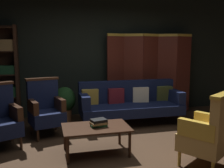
{
  "coord_description": "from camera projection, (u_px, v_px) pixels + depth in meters",
  "views": [
    {
      "loc": [
        -1.13,
        -3.66,
        1.64
      ],
      "look_at": [
        0.0,
        0.8,
        0.95
      ],
      "focal_mm": 41.88,
      "sensor_mm": 36.0,
      "label": 1
    }
  ],
  "objects": [
    {
      "name": "velvet_couch",
      "position": [
        130.0,
        102.0,
        5.49
      ],
      "size": [
        2.12,
        0.78,
        0.88
      ],
      "color": "#382114",
      "rests_on": "ground_plane"
    },
    {
      "name": "folding_screen",
      "position": [
        150.0,
        73.0,
        6.24
      ],
      "size": [
        2.1,
        0.37,
        1.9
      ],
      "color": "#5B2319",
      "rests_on": "ground_plane"
    },
    {
      "name": "armchair_wing_right",
      "position": [
        46.0,
        109.0,
        4.76
      ],
      "size": [
        0.71,
        0.71,
        1.04
      ],
      "color": "#382114",
      "rests_on": "ground_plane"
    },
    {
      "name": "book_black_cloth",
      "position": [
        99.0,
        121.0,
        3.93
      ],
      "size": [
        0.26,
        0.21,
        0.04
      ],
      "primitive_type": "cube",
      "rotation": [
        0.0,
        0.0,
        0.24
      ],
      "color": "black",
      "rests_on": "book_tan_leather"
    },
    {
      "name": "back_wall",
      "position": [
        95.0,
        55.0,
        6.17
      ],
      "size": [
        7.2,
        0.1,
        2.8
      ],
      "primitive_type": "cube",
      "color": "black",
      "rests_on": "ground_plane"
    },
    {
      "name": "potted_plant",
      "position": [
        65.0,
        102.0,
        5.56
      ],
      "size": [
        0.47,
        0.47,
        0.76
      ],
      "color": "brown",
      "rests_on": "ground_plane"
    },
    {
      "name": "armchair_gilt_accent",
      "position": [
        209.0,
        132.0,
        3.47
      ],
      "size": [
        0.8,
        0.8,
        1.04
      ],
      "color": "gold",
      "rests_on": "ground_plane"
    },
    {
      "name": "book_green_cloth",
      "position": [
        99.0,
        125.0,
        3.94
      ],
      "size": [
        0.25,
        0.15,
        0.04
      ],
      "primitive_type": "cube",
      "rotation": [
        0.0,
        0.0,
        0.03
      ],
      "color": "#1E4C28",
      "rests_on": "coffee_table"
    },
    {
      "name": "ground_plane",
      "position": [
        125.0,
        152.0,
        4.03
      ],
      "size": [
        10.0,
        10.0,
        0.0
      ],
      "primitive_type": "plane",
      "color": "#3D2819"
    },
    {
      "name": "coffee_table",
      "position": [
        96.0,
        130.0,
        3.94
      ],
      "size": [
        1.0,
        0.64,
        0.42
      ],
      "color": "#382114",
      "rests_on": "ground_plane"
    },
    {
      "name": "book_tan_leather",
      "position": [
        99.0,
        123.0,
        3.94
      ],
      "size": [
        0.27,
        0.21,
        0.03
      ],
      "primitive_type": "cube",
      "rotation": [
        0.0,
        0.0,
        0.19
      ],
      "color": "#9E7A47",
      "rests_on": "book_green_cloth"
    }
  ]
}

